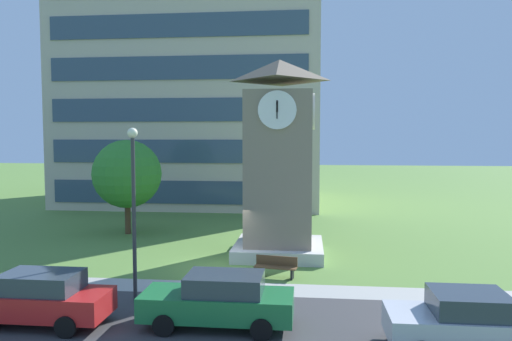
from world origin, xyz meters
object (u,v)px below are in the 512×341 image
clock_tower (279,169)px  parked_car_silver (463,322)px  park_bench (276,267)px  street_lamp (134,196)px  parked_car_green (219,300)px  parked_car_red (36,298)px  tree_near_tower (127,174)px

clock_tower → parked_car_silver: 12.43m
clock_tower → park_bench: 5.50m
street_lamp → parked_car_green: size_ratio=1.32×
parked_car_red → parked_car_silver: bearing=-2.7°
clock_tower → street_lamp: clock_tower is taller
clock_tower → tree_near_tower: clock_tower is taller
tree_near_tower → parked_car_silver: (15.20, -14.79, -2.82)m
street_lamp → parked_car_red: 4.51m
parked_car_red → street_lamp: bearing=46.4°
tree_near_tower → parked_car_green: bearing=-59.2°
park_bench → tree_near_tower: tree_near_tower is taller
street_lamp → parked_car_silver: (10.46, -3.05, -2.99)m
street_lamp → clock_tower: bearing=57.4°
parked_car_green → parked_car_silver: (7.01, -1.04, -0.00)m
street_lamp → parked_car_green: (3.45, -2.01, -2.99)m
clock_tower → parked_car_silver: clock_tower is taller
parked_car_silver → parked_car_red: bearing=177.3°
tree_near_tower → parked_car_red: (2.41, -14.19, -2.81)m
park_bench → tree_near_tower: (-9.60, 8.22, 3.21)m
parked_car_green → parked_car_red: bearing=-175.7°
tree_near_tower → parked_car_green: 16.25m
clock_tower → parked_car_red: 12.66m
tree_near_tower → parked_car_silver: bearing=-44.2°
park_bench → tree_near_tower: size_ratio=0.32×
clock_tower → street_lamp: 8.85m
park_bench → parked_car_red: size_ratio=0.39×
street_lamp → parked_car_red: street_lamp is taller
park_bench → parked_car_silver: size_ratio=0.46×
clock_tower → street_lamp: bearing=-122.6°
clock_tower → parked_car_silver: size_ratio=2.42×
street_lamp → tree_near_tower: (-4.74, 11.74, -0.18)m
street_lamp → tree_near_tower: 12.66m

